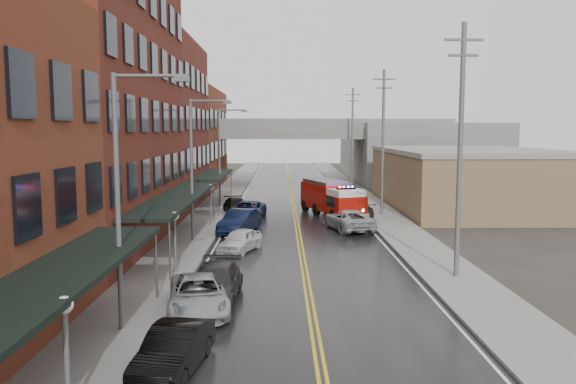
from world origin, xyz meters
name	(u,v)px	position (x,y,z in m)	size (l,w,h in m)	color
road	(297,226)	(0.00, 30.00, 0.01)	(11.00, 160.00, 0.02)	black
sidewalk_left	(199,225)	(-7.30, 30.00, 0.07)	(3.00, 160.00, 0.15)	slate
sidewalk_right	(395,225)	(7.30, 30.00, 0.07)	(3.00, 160.00, 0.15)	slate
curb_left	(221,225)	(-5.65, 30.00, 0.07)	(0.30, 160.00, 0.15)	gray
curb_right	(373,225)	(5.65, 30.00, 0.07)	(0.30, 160.00, 0.15)	gray
brick_building_b	(79,98)	(-13.30, 23.00, 9.00)	(9.00, 20.00, 18.00)	#591E17
brick_building_c	(148,126)	(-13.30, 40.50, 7.50)	(9.00, 15.00, 15.00)	#5B201B
brick_building_far	(182,139)	(-13.30, 58.00, 6.00)	(9.00, 20.00, 12.00)	brown
tan_building	(468,180)	(16.00, 40.00, 2.50)	(14.00, 22.00, 5.00)	olive
right_far_block	(413,152)	(18.00, 70.00, 4.00)	(18.00, 30.00, 8.00)	slate
awning_0	(52,280)	(-7.49, 4.00, 2.99)	(2.60, 16.00, 3.09)	black
awning_1	(178,197)	(-7.49, 23.00, 2.99)	(2.60, 18.00, 3.09)	black
awning_2	(213,175)	(-7.49, 40.50, 2.99)	(2.60, 13.00, 3.09)	black
globe_lamp_0	(65,329)	(-6.40, 2.00, 2.31)	(0.44, 0.44, 3.12)	#59595B
globe_lamp_1	(175,228)	(-6.40, 16.00, 2.31)	(0.44, 0.44, 3.12)	#59595B
globe_lamp_2	(210,195)	(-6.40, 30.00, 2.31)	(0.44, 0.44, 3.12)	#59595B
street_lamp_0	(124,186)	(-6.55, 8.00, 5.19)	(2.64, 0.22, 9.00)	#59595B
street_lamp_1	(195,161)	(-6.55, 24.00, 5.19)	(2.64, 0.22, 9.00)	#59595B
street_lamp_2	(222,151)	(-6.55, 40.00, 5.19)	(2.64, 0.22, 9.00)	#59595B
utility_pole_0	(460,147)	(7.20, 15.00, 6.31)	(1.80, 0.24, 12.00)	#59595B
utility_pole_1	(383,140)	(7.20, 35.00, 6.31)	(1.80, 0.24, 12.00)	#59595B
utility_pole_2	(352,137)	(7.20, 55.00, 6.31)	(1.80, 0.24, 12.00)	#59595B
overpass	(290,139)	(0.00, 62.00, 5.99)	(40.00, 10.00, 7.50)	slate
fire_truck	(332,197)	(3.04, 34.91, 1.56)	(5.10, 8.26, 2.88)	#971007
parked_car_left_1	(174,350)	(-4.33, 4.70, 0.68)	(1.43, 4.11, 1.35)	black
parked_car_left_2	(199,295)	(-4.41, 10.20, 0.69)	(2.30, 4.99, 1.39)	#9DA1A5
parked_car_left_3	(214,284)	(-3.97, 11.63, 0.73)	(2.05, 5.04, 1.46)	black
parked_car_left_4	(240,240)	(-3.60, 21.20, 0.67)	(1.57, 3.91, 1.33)	silver
parked_car_left_5	(240,221)	(-4.05, 27.20, 0.81)	(1.71, 4.89, 1.61)	black
parked_car_left_6	(248,210)	(-3.85, 33.20, 0.72)	(2.40, 5.20, 1.44)	#14234B
parked_car_left_7	(236,206)	(-5.00, 36.02, 0.68)	(1.91, 4.70, 1.36)	black
parked_car_right_0	(348,220)	(3.60, 28.20, 0.74)	(2.45, 5.32, 1.48)	#95969C
parked_car_right_1	(354,209)	(4.80, 34.20, 0.71)	(1.98, 4.88, 1.42)	#242326
parked_car_right_2	(337,196)	(4.30, 43.27, 0.73)	(1.72, 4.27, 1.45)	silver
parked_car_right_3	(337,190)	(4.70, 47.80, 0.77)	(1.64, 4.69, 1.55)	black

